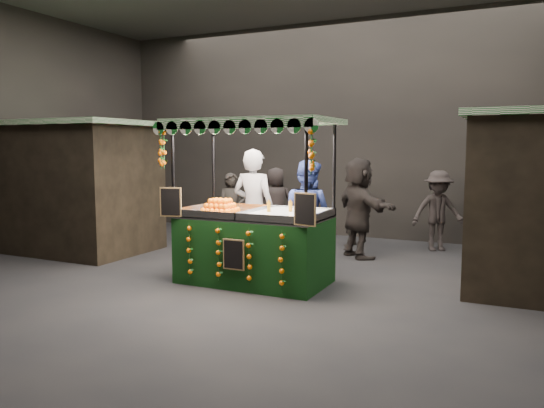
% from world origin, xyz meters
% --- Properties ---
extents(ground, '(12.00, 12.00, 0.00)m').
position_xyz_m(ground, '(0.00, 0.00, 0.00)').
color(ground, black).
rests_on(ground, ground).
extents(market_hall, '(12.10, 10.10, 5.05)m').
position_xyz_m(market_hall, '(0.00, 0.00, 3.38)').
color(market_hall, black).
rests_on(market_hall, ground).
extents(neighbour_stall_left, '(3.00, 2.20, 2.60)m').
position_xyz_m(neighbour_stall_left, '(-4.40, 1.00, 1.31)').
color(neighbour_stall_left, black).
rests_on(neighbour_stall_left, ground).
extents(juice_stall, '(2.59, 1.52, 2.51)m').
position_xyz_m(juice_stall, '(0.01, 0.18, 0.78)').
color(juice_stall, '#0B3312').
rests_on(juice_stall, ground).
extents(vendor_grey, '(0.77, 0.52, 2.06)m').
position_xyz_m(vendor_grey, '(-0.44, 1.05, 1.03)').
color(vendor_grey, slate).
rests_on(vendor_grey, ground).
extents(vendor_blue, '(1.03, 0.88, 1.88)m').
position_xyz_m(vendor_blue, '(0.45, 1.27, 0.94)').
color(vendor_blue, navy).
rests_on(vendor_blue, ground).
extents(shopper_0, '(0.68, 0.62, 1.57)m').
position_xyz_m(shopper_0, '(-1.68, 2.46, 0.78)').
color(shopper_0, black).
rests_on(shopper_0, ground).
extents(shopper_2, '(0.91, 0.90, 1.54)m').
position_xyz_m(shopper_2, '(-1.83, 2.68, 0.77)').
color(shopper_2, black).
rests_on(shopper_2, ground).
extents(shopper_3, '(1.21, 1.03, 1.62)m').
position_xyz_m(shopper_3, '(2.17, 4.07, 0.81)').
color(shopper_3, '#2A2422').
rests_on(shopper_3, ground).
extents(shopper_4, '(0.96, 0.87, 1.64)m').
position_xyz_m(shopper_4, '(-1.33, 3.82, 0.82)').
color(shopper_4, '#292221').
rests_on(shopper_4, ground).
extents(shopper_5, '(1.66, 1.62, 1.90)m').
position_xyz_m(shopper_5, '(0.92, 2.74, 0.95)').
color(shopper_5, black).
rests_on(shopper_5, ground).
extents(shopper_6, '(0.37, 0.55, 1.50)m').
position_xyz_m(shopper_6, '(0.45, 3.81, 0.75)').
color(shopper_6, black).
rests_on(shopper_6, ground).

